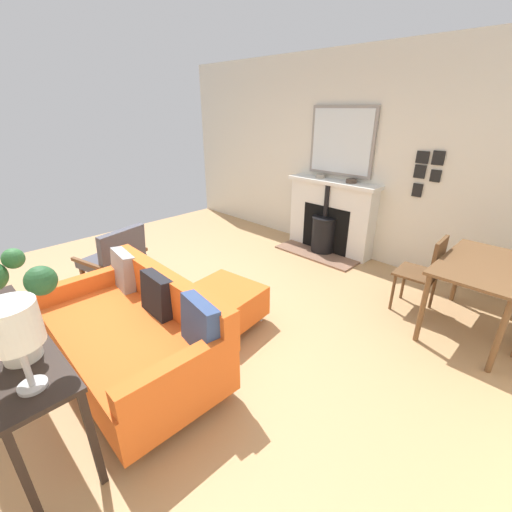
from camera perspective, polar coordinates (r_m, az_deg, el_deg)
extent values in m
cube|color=tan|center=(3.81, -13.26, -9.86)|extent=(5.86, 6.30, 0.01)
cube|color=beige|center=(5.35, 13.46, 15.93)|extent=(0.12, 6.30, 2.80)
cube|color=brown|center=(5.23, 9.90, 0.25)|extent=(0.41, 1.28, 0.03)
cube|color=silver|center=(5.32, 12.38, 6.26)|extent=(0.26, 1.34, 1.04)
cube|color=black|center=(5.28, 11.60, 4.53)|extent=(0.06, 0.78, 0.69)
cylinder|color=black|center=(5.27, 11.28, 3.54)|extent=(0.36, 0.36, 0.52)
cylinder|color=black|center=(5.19, 11.51, 6.33)|extent=(0.38, 0.38, 0.02)
cylinder|color=black|center=(5.12, 11.73, 8.96)|extent=(0.07, 0.07, 0.47)
cube|color=silver|center=(5.17, 12.76, 11.98)|extent=(0.31, 1.42, 0.05)
cube|color=gray|center=(5.20, 14.14, 18.12)|extent=(0.04, 1.01, 0.94)
cube|color=silver|center=(5.18, 14.01, 18.12)|extent=(0.01, 0.93, 0.86)
cylinder|color=#9E9384|center=(5.32, 10.75, 13.00)|extent=(0.14, 0.14, 0.05)
torus|color=#9E9384|center=(5.31, 10.77, 13.21)|extent=(0.14, 0.14, 0.01)
cylinder|color=#47382D|center=(5.05, 15.68, 12.00)|extent=(0.15, 0.15, 0.05)
torus|color=#47382D|center=(5.05, 15.70, 12.22)|extent=(0.15, 0.15, 0.01)
cylinder|color=#B2B2B7|center=(3.71, -30.03, -12.77)|extent=(0.04, 0.04, 0.10)
cylinder|color=#B2B2B7|center=(2.63, -20.22, -28.25)|extent=(0.04, 0.04, 0.10)
cylinder|color=#B2B2B7|center=(3.87, -19.68, -9.19)|extent=(0.04, 0.04, 0.10)
cylinder|color=#B2B2B7|center=(2.85, -5.94, -21.45)|extent=(0.04, 0.04, 0.10)
cube|color=orange|center=(3.07, -20.47, -13.64)|extent=(0.95, 1.74, 0.35)
cube|color=orange|center=(3.02, -14.61, -5.68)|extent=(0.18, 1.72, 0.34)
cube|color=orange|center=(3.60, -26.39, -4.11)|extent=(0.87, 0.14, 0.16)
cube|color=orange|center=(2.33, -12.73, -17.99)|extent=(0.87, 0.14, 0.16)
cube|color=#99999E|center=(3.52, -21.38, -2.28)|extent=(0.19, 0.38, 0.38)
cube|color=black|center=(2.99, -16.29, -6.35)|extent=(0.16, 0.37, 0.37)
cube|color=#334775|center=(2.52, -9.39, -11.43)|extent=(0.19, 0.40, 0.40)
cylinder|color=#B2B2B7|center=(3.62, -10.95, -10.62)|extent=(0.04, 0.04, 0.09)
cylinder|color=#B2B2B7|center=(3.31, -4.52, -13.99)|extent=(0.04, 0.04, 0.09)
cylinder|color=#B2B2B7|center=(3.91, -5.51, -7.49)|extent=(0.04, 0.04, 0.09)
cylinder|color=#B2B2B7|center=(3.62, 0.82, -10.20)|extent=(0.04, 0.04, 0.09)
cube|color=orange|center=(3.49, -5.18, -7.72)|extent=(0.70, 0.74, 0.31)
cube|color=brown|center=(4.87, -22.01, -1.06)|extent=(0.05, 0.05, 0.33)
cube|color=brown|center=(4.62, -26.90, -3.29)|extent=(0.05, 0.05, 0.33)
cube|color=brown|center=(4.52, -18.28, -2.39)|extent=(0.05, 0.05, 0.33)
cube|color=brown|center=(4.26, -23.36, -4.91)|extent=(0.05, 0.05, 0.33)
cube|color=#4C4C56|center=(4.49, -23.00, -0.73)|extent=(0.71, 0.69, 0.08)
cube|color=#4C4C56|center=(4.21, -21.46, 1.51)|extent=(0.61, 0.26, 0.41)
cube|color=brown|center=(4.63, -20.08, 1.67)|extent=(0.16, 0.53, 0.04)
cube|color=brown|center=(4.30, -26.53, -1.13)|extent=(0.16, 0.53, 0.04)
cube|color=black|center=(3.54, -34.65, -9.78)|extent=(0.04, 0.04, 0.71)
cube|color=black|center=(2.35, -25.63, -26.01)|extent=(0.04, 0.04, 0.71)
cube|color=black|center=(2.33, -34.08, -28.84)|extent=(0.04, 0.04, 0.71)
cube|color=black|center=(2.69, -36.27, -11.18)|extent=(0.39, 1.57, 0.03)
cylinder|color=#B2B2B7|center=(2.19, -33.31, -17.71)|extent=(0.14, 0.14, 0.02)
cylinder|color=#B2B2B7|center=(2.11, -34.16, -14.81)|extent=(0.03, 0.03, 0.26)
cylinder|color=silver|center=(1.99, -35.73, -9.32)|extent=(0.25, 0.25, 0.22)
cylinder|color=silver|center=(2.39, -34.81, -12.04)|extent=(0.20, 0.20, 0.19)
cylinder|color=brown|center=(2.29, -35.97, -7.88)|extent=(0.02, 0.02, 0.22)
sphere|color=#26562D|center=(2.10, -32.35, -3.49)|extent=(0.16, 0.16, 0.16)
sphere|color=#2D6633|center=(2.31, -35.57, -0.34)|extent=(0.12, 0.12, 0.12)
cylinder|color=brown|center=(4.45, 30.76, -2.43)|extent=(0.05, 0.05, 0.71)
cylinder|color=brown|center=(3.53, 26.09, -7.96)|extent=(0.05, 0.05, 0.71)
cylinder|color=brown|center=(3.44, 35.60, -11.03)|extent=(0.05, 0.05, 0.71)
cube|color=brown|center=(3.79, 34.06, -1.30)|extent=(1.15, 0.71, 0.03)
cylinder|color=brown|center=(4.28, 23.48, -3.98)|extent=(0.03, 0.03, 0.43)
cylinder|color=brown|center=(4.01, 21.92, -5.63)|extent=(0.03, 0.03, 0.43)
cylinder|color=brown|center=(4.21, 27.54, -5.21)|extent=(0.03, 0.03, 0.43)
cylinder|color=brown|center=(3.93, 26.24, -6.98)|extent=(0.03, 0.03, 0.43)
cube|color=brown|center=(4.01, 25.34, -2.59)|extent=(0.42, 0.42, 0.02)
cube|color=brown|center=(3.89, 28.24, -0.38)|extent=(0.36, 0.05, 0.41)
cube|color=black|center=(4.74, 26.13, 14.63)|extent=(0.02, 0.15, 0.14)
cube|color=black|center=(4.68, 28.23, 14.27)|extent=(0.02, 0.13, 0.16)
cube|color=black|center=(4.76, 25.76, 12.61)|extent=(0.02, 0.13, 0.16)
cube|color=black|center=(4.71, 27.86, 11.77)|extent=(0.02, 0.12, 0.14)
cube|color=black|center=(4.80, 25.40, 9.93)|extent=(0.02, 0.12, 0.16)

